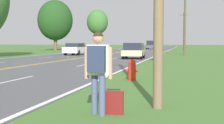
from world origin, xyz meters
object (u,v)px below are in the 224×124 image
tree_left_verge (97,22)px  car_champagne_hatchback_nearest (134,50)px  car_white_sedan_approaching (76,49)px  car_dark_grey_van_mid_near (151,45)px  hitchhiker_person (98,64)px  fire_hydrant (132,70)px  suitcase (113,103)px  tree_mid_treeline (55,20)px  traffic_sign (160,40)px

tree_left_verge → car_champagne_hatchback_nearest: bearing=-68.8°
car_white_sedan_approaching → car_dark_grey_van_mid_near: (5.20, 37.22, 0.26)m
hitchhiker_person → tree_left_verge: tree_left_verge is taller
hitchhiker_person → fire_hydrant: size_ratio=2.04×
fire_hydrant → car_white_sedan_approaching: size_ratio=0.21×
suitcase → tree_left_verge: (-18.21, 61.22, 5.88)m
tree_left_verge → car_dark_grey_van_mid_near: tree_left_verge is taller
suitcase → tree_mid_treeline: (-24.05, 51.29, 5.71)m
car_champagne_hatchback_nearest → car_dark_grey_van_mid_near: size_ratio=0.87×
tree_left_verge → car_champagne_hatchback_nearest: size_ratio=2.48×
tree_mid_treeline → tree_left_verge: bearing=59.5°
suitcase → car_dark_grey_van_mid_near: bearing=1.4°
car_white_sedan_approaching → suitcase: bearing=-157.5°
fire_hydrant → car_dark_grey_van_mid_near: size_ratio=0.21×
fire_hydrant → traffic_sign: (0.03, 12.86, 1.31)m
suitcase → car_white_sedan_approaching: size_ratio=0.13×
hitchhiker_person → tree_left_verge: bearing=11.9°
hitchhiker_person → car_dark_grey_van_mid_near: size_ratio=0.44×
tree_mid_treeline → car_champagne_hatchback_nearest: (20.57, -27.98, -5.15)m
hitchhiker_person → suitcase: 0.92m
fire_hydrant → tree_mid_treeline: 51.19m
car_champagne_hatchback_nearest → car_white_sedan_approaching: (-8.56, 6.98, -0.04)m
traffic_sign → tree_mid_treeline: bearing=125.9°
suitcase → traffic_sign: size_ratio=0.24×
car_dark_grey_van_mid_near → car_white_sedan_approaching: bearing=-5.2°
tree_mid_treeline → car_white_sedan_approaching: (12.01, -21.00, -5.19)m
suitcase → hitchhiker_person: bearing=117.2°
car_white_sedan_approaching → car_dark_grey_van_mid_near: bearing=-7.1°
tree_left_verge → car_white_sedan_approaching: tree_left_verge is taller
fire_hydrant → tree_left_verge: (-17.56, 55.11, 5.69)m
tree_left_verge → car_champagne_hatchback_nearest: 41.01m
hitchhiker_person → tree_left_verge: 64.16m
hitchhiker_person → tree_mid_treeline: tree_mid_treeline is taller
car_champagne_hatchback_nearest → car_white_sedan_approaching: bearing=-131.6°
suitcase → car_dark_grey_van_mid_near: (-6.84, 67.52, 0.78)m
traffic_sign → car_white_sedan_approaching: 16.11m
tree_mid_treeline → car_white_sedan_approaching: tree_mid_treeline is taller
car_champagne_hatchback_nearest → fire_hydrant: bearing=7.0°
traffic_sign → car_dark_grey_van_mid_near: traffic_sign is taller
fire_hydrant → tree_left_verge: size_ratio=0.10×
hitchhiker_person → suitcase: hitchhiker_person is taller
fire_hydrant → car_dark_grey_van_mid_near: bearing=95.8°
tree_left_verge → tree_mid_treeline: bearing=-120.5°
suitcase → tree_left_verge: bearing=12.2°
fire_hydrant → car_champagne_hatchback_nearest: (-2.83, 17.21, 0.37)m
car_white_sedan_approaching → tree_left_verge: bearing=12.1°
car_dark_grey_van_mid_near → car_champagne_hatchback_nearest: bearing=7.1°
car_champagne_hatchback_nearest → suitcase: bearing=6.1°
traffic_sign → tree_left_verge: (-17.59, 42.25, 4.38)m
car_champagne_hatchback_nearest → car_white_sedan_approaching: car_champagne_hatchback_nearest is taller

